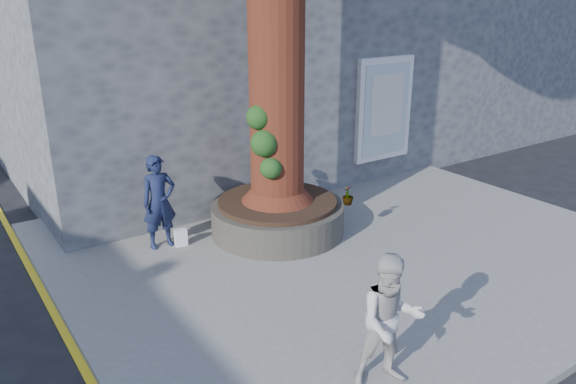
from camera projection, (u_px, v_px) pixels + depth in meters
ground at (309, 300)px, 7.90m from camera, size 120.00×120.00×0.00m
pavement at (345, 245)px, 9.45m from camera, size 9.00×8.00×0.12m
yellow_line at (66, 337)px, 7.05m from camera, size 0.10×30.00×0.01m
stone_shop at (218, 31)px, 13.74m from camera, size 10.30×8.30×6.30m
neighbour_shop at (439, 27)px, 18.05m from camera, size 6.00×8.00×6.00m
planter at (278, 216)px, 9.73m from camera, size 2.30×2.30×0.60m
man at (159, 202)px, 9.03m from camera, size 0.57×0.39×1.55m
woman at (390, 321)px, 5.82m from camera, size 0.90×0.82×1.50m
shopping_bag at (181, 237)px, 9.26m from camera, size 0.22×0.15×0.28m
plant_a at (270, 182)px, 10.01m from camera, size 0.20×0.20×0.33m
plant_b at (290, 169)px, 10.68m from camera, size 0.26×0.26×0.38m
plant_c at (348, 195)px, 9.37m from camera, size 0.21×0.21×0.33m
plant_d at (294, 172)px, 10.59m from camera, size 0.34×0.35×0.29m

